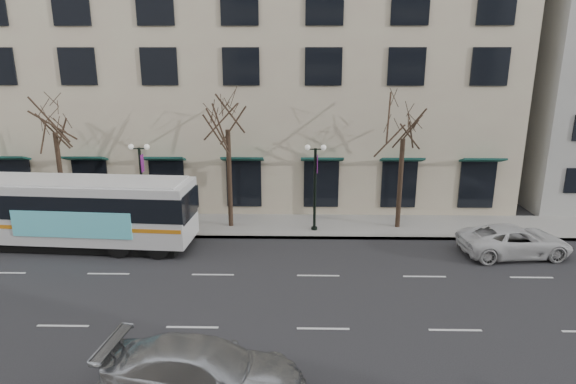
{
  "coord_description": "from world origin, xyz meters",
  "views": [
    {
      "loc": [
        3.99,
        -18.5,
        9.99
      ],
      "look_at": [
        3.56,
        2.67,
        4.0
      ],
      "focal_mm": 30.0,
      "sensor_mm": 36.0,
      "label": 1
    }
  ],
  "objects_px": {
    "tree_far_mid": "(227,113)",
    "lamp_post_left": "(142,183)",
    "silver_car": "(204,372)",
    "city_bus": "(66,210)",
    "tree_far_right": "(404,122)",
    "lamp_post_right": "(315,184)",
    "tree_far_left": "(53,116)",
    "white_pickup": "(514,241)"
  },
  "relations": [
    {
      "from": "lamp_post_right",
      "to": "silver_car",
      "type": "distance_m",
      "value": 15.03
    },
    {
      "from": "lamp_post_right",
      "to": "silver_car",
      "type": "height_order",
      "value": "lamp_post_right"
    },
    {
      "from": "tree_far_right",
      "to": "lamp_post_right",
      "type": "bearing_deg",
      "value": -173.15
    },
    {
      "from": "tree_far_right",
      "to": "silver_car",
      "type": "bearing_deg",
      "value": -120.31
    },
    {
      "from": "silver_car",
      "to": "city_bus",
      "type": "bearing_deg",
      "value": 45.58
    },
    {
      "from": "tree_far_mid",
      "to": "silver_car",
      "type": "distance_m",
      "value": 16.21
    },
    {
      "from": "tree_far_mid",
      "to": "lamp_post_left",
      "type": "xyz_separation_m",
      "value": [
        -4.99,
        -0.6,
        -3.96
      ]
    },
    {
      "from": "tree_far_right",
      "to": "lamp_post_right",
      "type": "height_order",
      "value": "tree_far_right"
    },
    {
      "from": "silver_car",
      "to": "tree_far_mid",
      "type": "bearing_deg",
      "value": 11.49
    },
    {
      "from": "tree_far_right",
      "to": "white_pickup",
      "type": "relative_size",
      "value": 1.44
    },
    {
      "from": "tree_far_mid",
      "to": "lamp_post_right",
      "type": "relative_size",
      "value": 1.64
    },
    {
      "from": "tree_far_right",
      "to": "silver_car",
      "type": "relative_size",
      "value": 1.31
    },
    {
      "from": "lamp_post_left",
      "to": "silver_car",
      "type": "xyz_separation_m",
      "value": [
        6.22,
        -14.4,
        -2.05
      ]
    },
    {
      "from": "white_pickup",
      "to": "lamp_post_left",
      "type": "bearing_deg",
      "value": 75.43
    },
    {
      "from": "tree_far_left",
      "to": "silver_car",
      "type": "xyz_separation_m",
      "value": [
        11.23,
        -15.0,
        -5.81
      ]
    },
    {
      "from": "lamp_post_left",
      "to": "lamp_post_right",
      "type": "xyz_separation_m",
      "value": [
        10.0,
        0.0,
        0.0
      ]
    },
    {
      "from": "lamp_post_left",
      "to": "white_pickup",
      "type": "distance_m",
      "value": 20.62
    },
    {
      "from": "tree_far_mid",
      "to": "lamp_post_right",
      "type": "height_order",
      "value": "tree_far_mid"
    },
    {
      "from": "lamp_post_right",
      "to": "white_pickup",
      "type": "xyz_separation_m",
      "value": [
        10.25,
        -3.21,
        -2.16
      ]
    },
    {
      "from": "city_bus",
      "to": "white_pickup",
      "type": "distance_m",
      "value": 23.71
    },
    {
      "from": "tree_far_mid",
      "to": "tree_far_right",
      "type": "bearing_deg",
      "value": -0.0
    },
    {
      "from": "tree_far_mid",
      "to": "tree_far_left",
      "type": "bearing_deg",
      "value": -180.0
    },
    {
      "from": "tree_far_right",
      "to": "white_pickup",
      "type": "bearing_deg",
      "value": -35.87
    },
    {
      "from": "lamp_post_left",
      "to": "silver_car",
      "type": "height_order",
      "value": "lamp_post_left"
    },
    {
      "from": "tree_far_left",
      "to": "tree_far_mid",
      "type": "distance_m",
      "value": 10.0
    },
    {
      "from": "silver_car",
      "to": "white_pickup",
      "type": "bearing_deg",
      "value": -44.61
    },
    {
      "from": "tree_far_right",
      "to": "lamp_post_right",
      "type": "relative_size",
      "value": 1.55
    },
    {
      "from": "tree_far_left",
      "to": "lamp_post_right",
      "type": "height_order",
      "value": "tree_far_left"
    },
    {
      "from": "lamp_post_right",
      "to": "silver_car",
      "type": "bearing_deg",
      "value": -104.7
    },
    {
      "from": "tree_far_left",
      "to": "white_pickup",
      "type": "bearing_deg",
      "value": -8.57
    },
    {
      "from": "tree_far_right",
      "to": "tree_far_left",
      "type": "bearing_deg",
      "value": 180.0
    },
    {
      "from": "lamp_post_right",
      "to": "city_bus",
      "type": "xyz_separation_m",
      "value": [
        -13.41,
        -2.41,
        -0.89
      ]
    },
    {
      "from": "tree_far_left",
      "to": "city_bus",
      "type": "height_order",
      "value": "tree_far_left"
    },
    {
      "from": "tree_far_mid",
      "to": "white_pickup",
      "type": "relative_size",
      "value": 1.52
    },
    {
      "from": "lamp_post_right",
      "to": "city_bus",
      "type": "relative_size",
      "value": 0.37
    },
    {
      "from": "tree_far_left",
      "to": "city_bus",
      "type": "distance_m",
      "value": 5.77
    },
    {
      "from": "silver_car",
      "to": "tree_far_right",
      "type": "bearing_deg",
      "value": -23.51
    },
    {
      "from": "tree_far_right",
      "to": "city_bus",
      "type": "height_order",
      "value": "tree_far_right"
    },
    {
      "from": "tree_far_mid",
      "to": "lamp_post_right",
      "type": "xyz_separation_m",
      "value": [
        5.01,
        -0.6,
        -3.96
      ]
    },
    {
      "from": "lamp_post_right",
      "to": "white_pickup",
      "type": "relative_size",
      "value": 0.93
    },
    {
      "from": "city_bus",
      "to": "white_pickup",
      "type": "height_order",
      "value": "city_bus"
    },
    {
      "from": "lamp_post_left",
      "to": "city_bus",
      "type": "relative_size",
      "value": 0.37
    }
  ]
}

